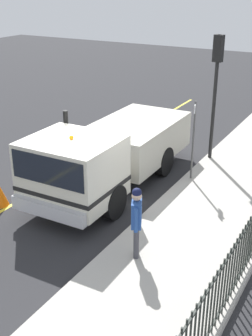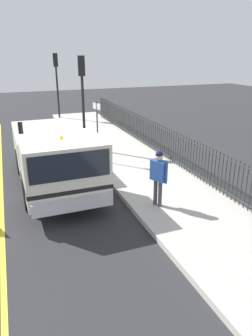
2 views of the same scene
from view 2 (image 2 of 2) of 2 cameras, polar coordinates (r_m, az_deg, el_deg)
name	(u,v)px [view 2 (image 2 of 2)]	position (r m, az deg, el deg)	size (l,w,h in m)	color
ground_plane	(70,194)	(10.81, -10.02, -4.65)	(59.78, 59.78, 0.00)	#2B2B2D
sidewalk_slab	(153,180)	(11.65, 4.87, -2.08)	(3.20, 27.17, 0.16)	#B7B2A8
lane_marking	(2,204)	(10.69, -21.46, -6.12)	(0.12, 24.46, 0.01)	yellow
work_truck	(54,154)	(11.03, -12.78, 2.41)	(2.43, 6.76, 2.49)	silver
worker_standing	(158,173)	(9.19, 5.86, -0.85)	(0.40, 0.58, 1.70)	#264C99
iron_fence	(189,155)	(12.07, 11.28, 2.23)	(0.04, 23.13, 1.34)	#2D332D
traffic_light_near	(82,84)	(14.62, -7.87, 14.65)	(0.33, 0.26, 4.16)	black
traffic_light_mid	(56,73)	(22.39, -12.42, 16.39)	(0.33, 0.25, 4.21)	black
street_sign	(97,125)	(12.98, -5.19, 7.76)	(0.18, 0.49, 2.48)	#4C4C4C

